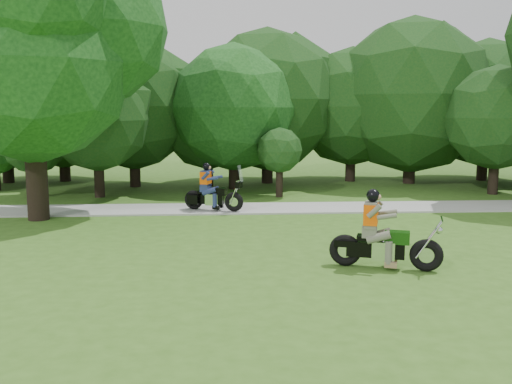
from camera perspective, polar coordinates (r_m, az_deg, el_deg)
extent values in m
plane|color=#355D1A|center=(13.55, 16.19, -7.45)|extent=(100.00, 100.00, 0.00)
cube|color=gray|center=(21.06, 8.92, -1.54)|extent=(60.00, 2.20, 0.06)
cylinder|color=black|center=(26.16, 22.66, 1.76)|extent=(0.42, 0.42, 1.80)
sphere|color=#103812|center=(26.02, 22.95, 6.87)|extent=(4.41, 4.41, 4.41)
cylinder|color=black|center=(27.04, -12.02, 2.42)|extent=(0.49, 0.49, 1.80)
sphere|color=#103812|center=(26.90, -12.20, 8.38)|extent=(5.87, 5.87, 5.87)
cylinder|color=black|center=(31.05, 21.69, 2.76)|extent=(0.52, 0.52, 1.80)
sphere|color=#103812|center=(30.93, 21.99, 8.25)|extent=(6.38, 6.38, 6.38)
cylinder|color=black|center=(23.39, 2.36, 1.10)|extent=(0.29, 0.29, 1.31)
sphere|color=#103812|center=(23.27, 2.37, 4.19)|extent=(1.87, 1.87, 1.87)
cylinder|color=black|center=(24.18, -15.41, 1.59)|extent=(0.41, 0.41, 1.78)
sphere|color=#103812|center=(24.03, -15.62, 6.95)|extent=(4.21, 4.21, 4.21)
cylinder|color=black|center=(28.63, 15.08, 2.64)|extent=(0.57, 0.57, 1.80)
sphere|color=#103812|center=(28.51, 15.34, 9.30)|extent=(7.46, 7.46, 7.46)
cylinder|color=black|center=(24.93, -21.14, 1.07)|extent=(0.33, 0.33, 1.38)
sphere|color=#103812|center=(24.80, -21.33, 4.55)|extent=(2.54, 2.54, 2.54)
cylinder|color=black|center=(27.78, 1.13, 2.76)|extent=(0.54, 0.54, 1.80)
sphere|color=#103812|center=(27.65, 1.15, 9.21)|extent=(6.84, 6.84, 6.84)
cylinder|color=black|center=(30.02, -18.59, 2.74)|extent=(0.53, 0.53, 1.80)
sphere|color=#103812|center=(29.90, -18.87, 8.60)|extent=(6.67, 6.67, 6.67)
cylinder|color=black|center=(25.73, -2.21, 2.30)|extent=(0.49, 0.49, 1.80)
sphere|color=#123F14|center=(25.59, -2.24, 8.45)|extent=(5.70, 5.70, 5.70)
cylinder|color=black|center=(28.86, 9.42, 2.86)|extent=(0.49, 0.49, 1.80)
sphere|color=#103812|center=(28.73, 9.56, 8.42)|extent=(5.84, 5.84, 5.84)
cylinder|color=black|center=(30.42, -23.57, 2.55)|extent=(0.54, 0.54, 1.80)
sphere|color=#103812|center=(30.30, -23.92, 8.40)|extent=(6.79, 6.79, 6.79)
cylinder|color=black|center=(26.70, -4.76, 2.20)|extent=(0.41, 0.41, 1.52)
sphere|color=#103812|center=(26.56, -4.81, 6.80)|extent=(4.25, 4.25, 4.25)
cylinder|color=black|center=(19.76, -21.18, 3.40)|extent=(0.68, 0.68, 4.20)
sphere|color=#123F14|center=(19.75, -21.64, 11.81)|extent=(6.40, 6.40, 6.40)
sphere|color=#123F14|center=(20.18, -16.17, 15.40)|extent=(5.12, 5.12, 5.12)
torus|color=black|center=(13.39, 8.91, -5.76)|extent=(0.77, 0.44, 0.74)
torus|color=black|center=(13.33, 16.67, -6.08)|extent=(0.77, 0.44, 0.74)
cube|color=black|center=(13.32, 11.86, -5.67)|extent=(1.31, 0.65, 0.34)
cube|color=silver|center=(13.32, 12.63, -5.71)|extent=(0.60, 0.50, 0.42)
cube|color=black|center=(13.24, 13.93, -4.42)|extent=(0.62, 0.48, 0.28)
cube|color=black|center=(13.27, 11.27, -4.49)|extent=(0.63, 0.50, 0.11)
cylinder|color=silver|center=(13.24, 16.93, -4.53)|extent=(0.56, 0.23, 0.88)
cylinder|color=silver|center=(13.16, 18.11, -2.64)|extent=(0.25, 0.66, 0.04)
cube|color=#555948|center=(13.24, 11.29, -3.87)|extent=(0.43, 0.48, 0.25)
cube|color=#555948|center=(13.16, 11.43, -2.25)|extent=(0.40, 0.51, 0.59)
cube|color=#F15304|center=(13.16, 11.43, -2.16)|extent=(0.45, 0.56, 0.47)
sphere|color=black|center=(13.09, 11.62, -0.34)|extent=(0.30, 0.30, 0.30)
torus|color=black|center=(20.32, -6.25, -0.78)|extent=(0.71, 0.42, 0.68)
torus|color=black|center=(19.78, -2.22, -0.99)|extent=(0.71, 0.42, 0.68)
cube|color=black|center=(20.10, -4.74, -0.72)|extent=(1.10, 0.60, 0.31)
cube|color=silver|center=(20.04, -4.34, -0.74)|extent=(0.56, 0.48, 0.39)
cube|color=black|center=(19.91, -3.70, 0.06)|extent=(0.58, 0.45, 0.25)
cube|color=black|center=(20.10, -5.07, 0.01)|extent=(0.58, 0.47, 0.10)
cylinder|color=silver|center=(19.71, -2.12, -0.02)|extent=(0.38, 0.18, 0.88)
cylinder|color=silver|center=(19.60, -1.67, 1.18)|extent=(0.25, 0.60, 0.04)
cube|color=black|center=(20.10, -6.36, -0.74)|extent=(0.42, 0.25, 0.33)
cube|color=black|center=(20.49, -5.89, -0.56)|extent=(0.42, 0.25, 0.33)
cube|color=navy|center=(20.08, -5.08, 0.39)|extent=(0.40, 0.45, 0.23)
cube|color=navy|center=(20.03, -5.04, 1.39)|extent=(0.38, 0.47, 0.55)
cube|color=#F15304|center=(20.03, -5.04, 1.44)|extent=(0.42, 0.52, 0.43)
sphere|color=black|center=(19.97, -4.98, 2.55)|extent=(0.27, 0.27, 0.27)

